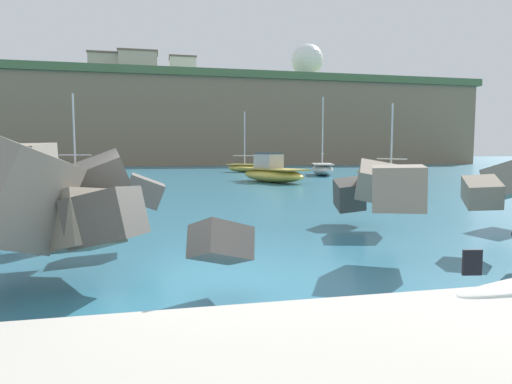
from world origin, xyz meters
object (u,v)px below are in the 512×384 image
(boat_mid_right, at_px, (6,189))
(mooring_buoy_inner, at_px, (55,201))
(boat_far_left, at_px, (79,174))
(station_building_annex, at_px, (139,67))
(boat_mid_left, at_px, (248,168))
(boat_mid_centre, at_px, (387,177))
(boat_near_left, at_px, (272,173))
(boat_near_centre, at_px, (322,169))
(radar_dome, at_px, (307,64))
(station_building_west, at_px, (183,70))
(station_building_central, at_px, (119,75))
(station_building_east, at_px, (107,69))
(mooring_buoy_middle, at_px, (40,185))

(boat_mid_right, height_order, mooring_buoy_inner, boat_mid_right)
(boat_far_left, relative_size, station_building_annex, 0.88)
(boat_mid_left, relative_size, boat_mid_centre, 1.13)
(boat_near_left, distance_m, boat_near_centre, 10.78)
(radar_dome, height_order, station_building_annex, radar_dome)
(boat_near_centre, relative_size, boat_mid_left, 1.12)
(boat_near_centre, xyz_separation_m, station_building_west, (-10.16, 45.59, 16.70))
(mooring_buoy_inner, relative_size, station_building_central, 0.07)
(boat_near_centre, distance_m, station_building_east, 57.97)
(boat_near_left, distance_m, mooring_buoy_inner, 16.82)
(mooring_buoy_inner, height_order, radar_dome, radar_dome)
(boat_far_left, height_order, station_building_east, station_building_east)
(station_building_west, bearing_deg, station_building_annex, 165.96)
(boat_mid_centre, xyz_separation_m, station_building_west, (-10.75, 56.36, 16.85))
(boat_near_left, distance_m, boat_mid_right, 17.81)
(boat_far_left, xyz_separation_m, station_building_west, (10.08, 50.63, 16.72))
(mooring_buoy_inner, bearing_deg, boat_mid_centre, 26.53)
(boat_near_centre, xyz_separation_m, mooring_buoy_middle, (-21.51, -10.62, -0.37))
(boat_mid_centre, bearing_deg, mooring_buoy_inner, -153.47)
(boat_mid_right, height_order, station_building_west, station_building_west)
(radar_dome, bearing_deg, boat_mid_centre, -103.64)
(boat_mid_left, bearing_deg, mooring_buoy_inner, -115.14)
(boat_near_left, height_order, station_building_central, station_building_central)
(boat_near_centre, height_order, boat_mid_right, boat_near_centre)
(boat_mid_centre, bearing_deg, station_building_east, 111.94)
(boat_mid_right, xyz_separation_m, radar_dome, (35.49, 68.79, 19.32))
(boat_mid_centre, distance_m, mooring_buoy_inner, 21.45)
(boat_far_left, height_order, radar_dome, radar_dome)
(boat_far_left, bearing_deg, station_building_west, 78.74)
(mooring_buoy_middle, height_order, station_building_central, station_building_central)
(boat_mid_left, distance_m, station_building_east, 49.41)
(station_building_annex, bearing_deg, mooring_buoy_inner, -90.41)
(boat_far_left, xyz_separation_m, station_building_east, (-3.65, 55.04, 17.09))
(boat_mid_right, distance_m, radar_dome, 79.78)
(boat_mid_left, distance_m, radar_dome, 50.26)
(station_building_east, distance_m, station_building_annex, 6.27)
(boat_mid_right, height_order, radar_dome, radar_dome)
(boat_near_centre, height_order, station_building_annex, station_building_annex)
(mooring_buoy_middle, relative_size, station_building_east, 0.06)
(station_building_annex, bearing_deg, boat_near_left, -78.68)
(boat_near_left, height_order, boat_mid_right, boat_mid_right)
(boat_near_left, xyz_separation_m, radar_dome, (22.01, 57.16, 19.33))
(mooring_buoy_inner, bearing_deg, station_building_central, 92.77)
(boat_near_left, xyz_separation_m, boat_mid_centre, (7.52, -2.53, -0.24))
(station_building_central, relative_size, station_building_annex, 0.82)
(station_building_west, bearing_deg, mooring_buoy_inner, -97.29)
(mooring_buoy_middle, bearing_deg, boat_near_left, 9.24)
(mooring_buoy_inner, bearing_deg, radar_dome, 64.08)
(mooring_buoy_middle, distance_m, station_building_west, 59.82)
(boat_near_left, xyz_separation_m, boat_mid_right, (-13.49, -11.63, 0.01))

